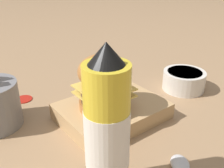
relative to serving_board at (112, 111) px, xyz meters
name	(u,v)px	position (x,y,z in m)	size (l,w,h in m)	color
ground_plane	(105,113)	(0.00, -0.03, -0.02)	(6.00, 6.00, 0.00)	#9E7A56
serving_board	(112,111)	(0.00, 0.00, 0.00)	(0.22, 0.17, 0.04)	tan
burger	(104,82)	(0.02, 0.00, 0.08)	(0.11, 0.11, 0.12)	#AD6B33
ketchup_bottle	(107,132)	(0.13, 0.16, 0.09)	(0.07, 0.07, 0.24)	yellow
side_bowl	(184,80)	(-0.25, 0.00, 0.01)	(0.11, 0.11, 0.05)	silver
ketchup_puddle	(23,99)	(0.13, -0.21, -0.02)	(0.04, 0.04, 0.00)	#B21E14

